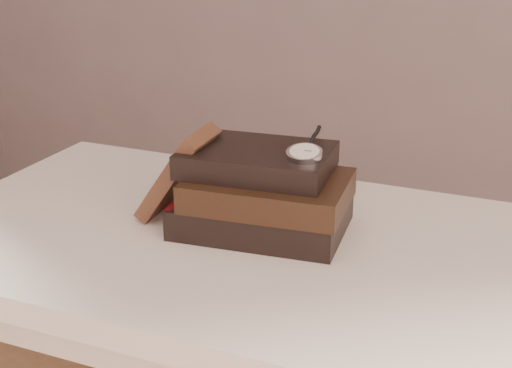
% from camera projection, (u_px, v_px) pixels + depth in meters
% --- Properties ---
extents(table, '(1.00, 0.60, 0.75)m').
position_uv_depth(table, '(233.00, 284.00, 1.17)').
color(table, silver).
rests_on(table, ground).
extents(book_stack, '(0.28, 0.20, 0.13)m').
position_uv_depth(book_stack, '(263.00, 193.00, 1.13)').
color(book_stack, black).
rests_on(book_stack, table).
extents(journal, '(0.12, 0.11, 0.15)m').
position_uv_depth(journal, '(178.00, 173.00, 1.18)').
color(journal, '#3A2116').
rests_on(journal, table).
extents(pocket_watch, '(0.06, 0.16, 0.02)m').
position_uv_depth(pocket_watch, '(305.00, 152.00, 1.08)').
color(pocket_watch, silver).
rests_on(pocket_watch, book_stack).
extents(eyeglasses, '(0.12, 0.14, 0.05)m').
position_uv_depth(eyeglasses, '(226.00, 161.00, 1.23)').
color(eyeglasses, silver).
rests_on(eyeglasses, book_stack).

